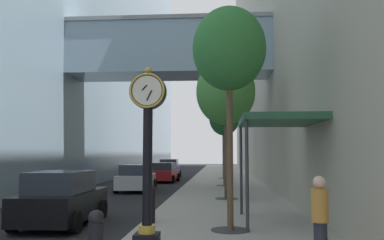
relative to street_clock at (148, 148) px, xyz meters
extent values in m
plane|color=black|center=(-0.82, 21.53, -2.42)|extent=(110.00, 110.00, 0.00)
cube|color=#9E998E|center=(1.95, 24.53, -2.35)|extent=(5.55, 80.00, 0.14)
cube|color=#849EB2|center=(-1.39, 14.96, 6.15)|extent=(12.84, 3.20, 3.09)
cube|color=gray|center=(-1.39, 14.96, 7.81)|extent=(12.84, 3.40, 0.24)
cylinder|color=gold|center=(0.00, 0.01, -1.84)|extent=(0.38, 0.38, 0.18)
cylinder|color=black|center=(0.00, 0.01, -0.43)|extent=(0.22, 0.22, 2.65)
cylinder|color=black|center=(0.00, 0.01, 1.32)|extent=(0.84, 0.28, 0.84)
torus|color=gold|center=(0.00, -0.14, 1.32)|extent=(0.82, 0.05, 0.82)
cylinder|color=silver|center=(0.00, -0.14, 1.32)|extent=(0.69, 0.01, 0.69)
cylinder|color=silver|center=(0.00, 0.16, 1.32)|extent=(0.69, 0.01, 0.69)
sphere|color=gold|center=(0.00, 0.01, 1.81)|extent=(0.16, 0.16, 0.16)
cube|color=black|center=(-0.06, -0.15, 1.38)|extent=(0.13, 0.01, 0.15)
cube|color=black|center=(0.06, -0.15, 1.20)|extent=(0.14, 0.01, 0.25)
sphere|color=black|center=(-0.50, -2.16, -1.25)|extent=(0.28, 0.28, 0.28)
cylinder|color=black|center=(-0.50, 3.37, -1.80)|extent=(0.27, 0.27, 0.96)
sphere|color=black|center=(-0.50, 3.37, -1.25)|extent=(0.28, 0.28, 0.28)
cylinder|color=#333335|center=(1.94, 2.33, -2.27)|extent=(1.10, 1.10, 0.02)
cylinder|color=brown|center=(1.94, 2.33, -0.08)|extent=(0.18, 0.18, 4.40)
ellipsoid|color=#2D7033|center=(1.94, 2.33, 2.91)|extent=(2.14, 2.14, 2.46)
cylinder|color=#333335|center=(1.94, 10.09, -2.27)|extent=(1.10, 1.10, 0.02)
cylinder|color=#4C3D2D|center=(1.94, 10.09, -0.25)|extent=(0.18, 0.18, 4.06)
ellipsoid|color=#428438|center=(1.94, 10.09, 2.85)|extent=(2.86, 2.86, 3.29)
cylinder|color=#333335|center=(1.94, 17.86, -2.27)|extent=(1.10, 1.10, 0.02)
cylinder|color=brown|center=(1.94, 17.86, -0.40)|extent=(0.18, 0.18, 3.76)
ellipsoid|color=#23602D|center=(1.94, 17.86, 2.24)|extent=(2.04, 2.04, 2.35)
cylinder|color=#333335|center=(1.94, 25.62, -2.27)|extent=(1.10, 1.10, 0.02)
cylinder|color=brown|center=(1.94, 25.62, -0.05)|extent=(0.18, 0.18, 4.46)
ellipsoid|color=#428438|center=(1.94, 25.62, 3.08)|extent=(2.41, 2.41, 2.77)
cylinder|color=#B77A33|center=(3.63, -0.95, -1.15)|extent=(0.48, 0.48, 0.65)
sphere|color=beige|center=(3.63, -0.95, -0.70)|extent=(0.25, 0.25, 0.25)
cube|color=#235138|center=(3.53, 3.71, 0.92)|extent=(2.40, 3.60, 0.20)
cylinder|color=#333338|center=(2.41, 2.11, -0.68)|extent=(0.10, 0.10, 3.20)
cylinder|color=#333338|center=(2.41, 5.31, -0.68)|extent=(0.10, 0.10, 3.20)
cube|color=black|center=(-3.42, 3.59, -1.78)|extent=(1.91, 4.06, 0.84)
cube|color=#282D38|center=(-3.41, 3.39, -1.04)|extent=(1.66, 2.28, 0.69)
cylinder|color=black|center=(-4.36, 4.94, -2.10)|extent=(0.23, 0.64, 0.64)
cylinder|color=black|center=(-2.52, 4.97, -2.10)|extent=(0.23, 0.64, 0.64)
cylinder|color=black|center=(-4.31, 2.20, -2.10)|extent=(0.23, 0.64, 0.64)
cylinder|color=black|center=(-2.48, 2.23, -2.10)|extent=(0.23, 0.64, 0.64)
cube|color=#B7BABF|center=(-3.44, 15.03, -1.81)|extent=(1.99, 4.30, 0.78)
cube|color=#282D38|center=(-3.43, 14.82, -1.12)|extent=(1.70, 2.43, 0.64)
cylinder|color=black|center=(-4.41, 16.44, -2.10)|extent=(0.24, 0.65, 0.64)
cylinder|color=black|center=(-2.58, 16.51, -2.10)|extent=(0.24, 0.65, 0.64)
cylinder|color=black|center=(-4.30, 13.56, -2.10)|extent=(0.24, 0.65, 0.64)
cylinder|color=black|center=(-2.47, 13.63, -2.10)|extent=(0.24, 0.65, 0.64)
cube|color=#AD191E|center=(-2.85, 22.76, -1.83)|extent=(2.01, 4.22, 0.74)
cube|color=#282D38|center=(-2.86, 22.55, -1.17)|extent=(1.72, 2.39, 0.61)
cylinder|color=black|center=(-3.73, 24.21, -2.10)|extent=(0.24, 0.65, 0.64)
cylinder|color=black|center=(-1.87, 24.14, -2.10)|extent=(0.24, 0.65, 0.64)
cylinder|color=black|center=(-3.83, 21.38, -2.10)|extent=(0.24, 0.65, 0.64)
cylinder|color=black|center=(-1.96, 21.31, -2.10)|extent=(0.24, 0.65, 0.64)
cube|color=navy|center=(-3.09, 28.20, -1.78)|extent=(1.87, 4.63, 0.85)
cube|color=#282D38|center=(-3.08, 27.98, -1.02)|extent=(1.60, 2.61, 0.70)
cylinder|color=black|center=(-4.00, 29.73, -2.10)|extent=(0.24, 0.65, 0.64)
cylinder|color=black|center=(-2.28, 29.79, -2.10)|extent=(0.24, 0.65, 0.64)
cylinder|color=black|center=(-3.89, 26.62, -2.10)|extent=(0.24, 0.65, 0.64)
cylinder|color=black|center=(-2.18, 26.68, -2.10)|extent=(0.24, 0.65, 0.64)
camera|label=1|loc=(1.68, -9.10, -0.12)|focal=37.29mm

